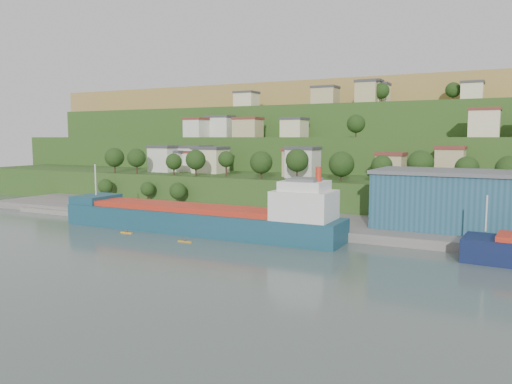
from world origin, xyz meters
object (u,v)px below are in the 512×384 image
Objects in this scene: warehouse at (448,199)px; caravan at (90,202)px; kayak_orange at (126,232)px; cargo_ship_near at (204,220)px.

warehouse reaches higher than caravan.
warehouse is 72.69m from kayak_orange.
cargo_ship_near is 50.82m from caravan.
caravan is at bearing -173.92° from warehouse.
cargo_ship_near is at bearing -155.85° from warehouse.
warehouse is 4.95× the size of caravan.
cargo_ship_near is 54.74m from warehouse.
caravan is (-49.16, 12.91, -0.20)m from cargo_ship_near.
kayak_orange is (-15.60, -8.66, -2.66)m from cargo_ship_near.
caravan is 39.97m from kayak_orange.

